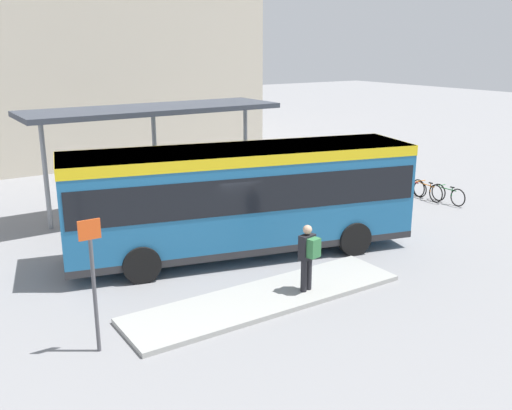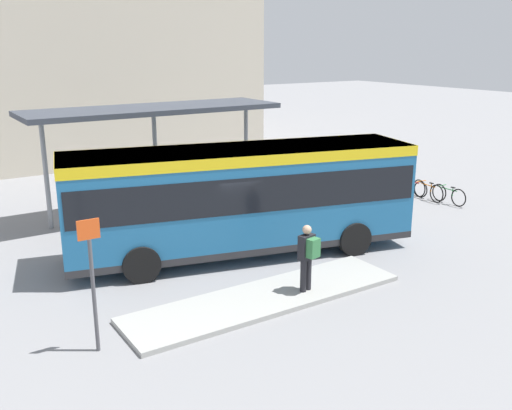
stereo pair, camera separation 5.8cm
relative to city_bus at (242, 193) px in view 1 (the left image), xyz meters
name	(u,v)px [view 1 (the left image)]	position (x,y,z in m)	size (l,w,h in m)	color
ground_plane	(242,254)	(-0.01, 0.00, -1.85)	(120.00, 120.00, 0.00)	gray
curb_island	(267,298)	(-1.19, -3.05, -1.79)	(7.18, 1.80, 0.12)	#9E9E99
city_bus	(242,193)	(0.00, 0.00, 0.00)	(10.35, 4.80, 3.18)	#1E6093
pedestrian_waiting	(308,254)	(-0.19, -3.37, -0.76)	(0.45, 0.49, 1.70)	#232328
bicycle_green	(448,195)	(9.66, 0.32, -1.50)	(0.48, 1.64, 0.71)	black
bicycle_orange	(427,190)	(9.44, 1.17, -1.48)	(0.48, 1.71, 0.74)	black
bicycle_red	(411,187)	(9.47, 2.02, -1.51)	(0.48, 1.58, 0.68)	black
station_shelter	(153,112)	(-0.27, 5.59, 1.81)	(9.17, 2.80, 3.87)	#383D47
potted_planter_near_shelter	(220,207)	(0.92, 2.95, -1.26)	(0.79, 0.79, 1.15)	slate
potted_planter_far_side	(168,209)	(-0.92, 3.22, -1.11)	(1.01, 1.01, 1.45)	slate
platform_sign	(93,280)	(-5.39, -3.16, -0.30)	(0.44, 0.08, 2.80)	#4C4C51
station_building	(60,38)	(1.11, 22.17, 4.50)	(18.19, 15.96, 12.70)	#BCB29E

